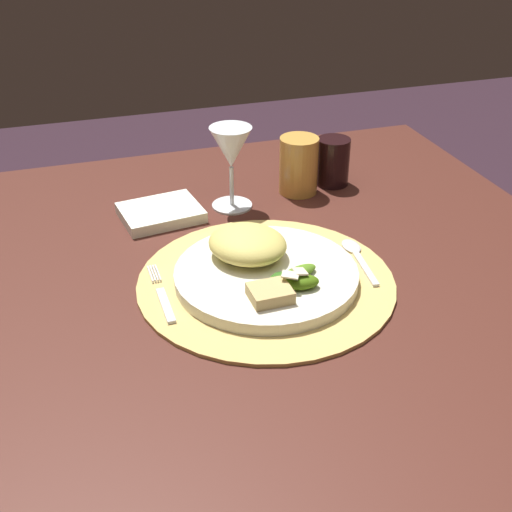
# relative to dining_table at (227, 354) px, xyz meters

# --- Properties ---
(dining_table) EXTENTS (1.21, 1.07, 0.75)m
(dining_table) POSITION_rel_dining_table_xyz_m (0.00, 0.00, 0.00)
(dining_table) COLOR #482119
(dining_table) RESTS_ON ground
(placemat) EXTENTS (0.39, 0.39, 0.01)m
(placemat) POSITION_rel_dining_table_xyz_m (0.06, -0.02, 0.14)
(placemat) COLOR tan
(placemat) RESTS_ON dining_table
(dinner_plate) EXTENTS (0.28, 0.28, 0.02)m
(dinner_plate) POSITION_rel_dining_table_xyz_m (0.06, -0.02, 0.16)
(dinner_plate) COLOR silver
(dinner_plate) RESTS_ON placemat
(pasta_serving) EXTENTS (0.16, 0.17, 0.04)m
(pasta_serving) POSITION_rel_dining_table_xyz_m (0.04, 0.02, 0.19)
(pasta_serving) COLOR #D4C35F
(pasta_serving) RESTS_ON dinner_plate
(salad_greens) EXTENTS (0.09, 0.07, 0.03)m
(salad_greens) POSITION_rel_dining_table_xyz_m (0.08, -0.07, 0.17)
(salad_greens) COLOR #42680F
(salad_greens) RESTS_ON dinner_plate
(bread_piece) EXTENTS (0.06, 0.05, 0.02)m
(bread_piece) POSITION_rel_dining_table_xyz_m (0.04, -0.10, 0.18)
(bread_piece) COLOR tan
(bread_piece) RESTS_ON dinner_plate
(fork) EXTENTS (0.01, 0.15, 0.00)m
(fork) POSITION_rel_dining_table_xyz_m (-0.10, -0.02, 0.15)
(fork) COLOR silver
(fork) RESTS_ON placemat
(spoon) EXTENTS (0.03, 0.14, 0.01)m
(spoon) POSITION_rel_dining_table_xyz_m (0.22, 0.00, 0.15)
(spoon) COLOR silver
(spoon) RESTS_ON placemat
(napkin) EXTENTS (0.15, 0.13, 0.02)m
(napkin) POSITION_rel_dining_table_xyz_m (-0.05, 0.24, 0.15)
(napkin) COLOR white
(napkin) RESTS_ON dining_table
(wine_glass) EXTENTS (0.08, 0.08, 0.15)m
(wine_glass) POSITION_rel_dining_table_xyz_m (0.08, 0.24, 0.25)
(wine_glass) COLOR silver
(wine_glass) RESTS_ON dining_table
(amber_tumbler) EXTENTS (0.07, 0.07, 0.11)m
(amber_tumbler) POSITION_rel_dining_table_xyz_m (0.22, 0.26, 0.20)
(amber_tumbler) COLOR gold
(amber_tumbler) RESTS_ON dining_table
(dark_tumbler) EXTENTS (0.06, 0.06, 0.09)m
(dark_tumbler) POSITION_rel_dining_table_xyz_m (0.30, 0.28, 0.19)
(dark_tumbler) COLOR black
(dark_tumbler) RESTS_ON dining_table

